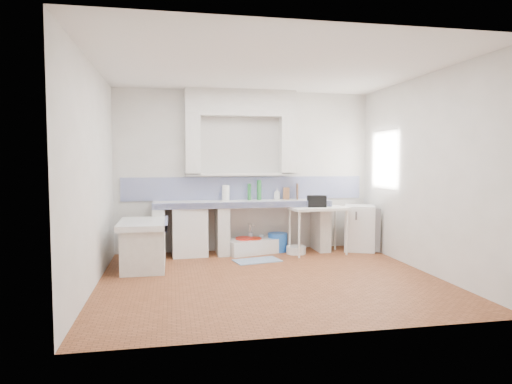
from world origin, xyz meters
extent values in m
plane|color=brown|center=(0.00, 0.00, 0.00)|extent=(4.50, 4.50, 0.00)
plane|color=white|center=(0.00, 0.00, 2.80)|extent=(4.50, 4.50, 0.00)
plane|color=white|center=(0.00, 2.00, 1.40)|extent=(4.50, 0.00, 4.50)
plane|color=white|center=(0.00, -2.00, 1.40)|extent=(4.50, 0.00, 4.50)
plane|color=white|center=(-2.25, 0.00, 1.40)|extent=(0.00, 4.50, 4.50)
plane|color=white|center=(2.25, 0.00, 1.40)|extent=(0.00, 4.50, 4.50)
cube|color=white|center=(-0.10, 1.88, 2.58)|extent=(1.90, 0.25, 0.45)
cube|color=#382111|center=(2.42, 1.20, 1.60)|extent=(0.35, 0.86, 1.06)
cube|color=white|center=(2.28, 1.20, 1.98)|extent=(0.01, 0.84, 0.24)
cube|color=white|center=(-0.10, 1.70, 0.86)|extent=(3.00, 0.60, 0.08)
cube|color=navy|center=(-0.10, 1.42, 0.86)|extent=(3.00, 0.04, 0.10)
cube|color=white|center=(-1.50, 1.70, 0.41)|extent=(0.20, 0.55, 0.82)
cube|color=white|center=(-0.45, 1.70, 0.41)|extent=(0.20, 0.55, 0.82)
cube|color=white|center=(1.30, 1.70, 0.41)|extent=(0.20, 0.55, 0.82)
cube|color=white|center=(-1.70, 0.90, 0.66)|extent=(0.70, 1.10, 0.08)
cube|color=white|center=(-1.70, 0.90, 0.31)|extent=(0.60, 1.00, 0.62)
cube|color=navy|center=(-1.37, 0.90, 0.66)|extent=(0.04, 1.10, 0.10)
cube|color=navy|center=(0.00, 1.99, 1.10)|extent=(4.27, 0.03, 0.40)
cube|color=white|center=(-1.01, 1.71, 0.40)|extent=(0.60, 0.58, 0.81)
cube|color=white|center=(0.06, 1.69, 0.11)|extent=(1.00, 0.72, 0.21)
cube|color=white|center=(1.15, 1.40, 0.40)|extent=(1.01, 0.63, 0.04)
cube|color=white|center=(1.97, 1.56, 0.40)|extent=(0.68, 0.68, 0.80)
cylinder|color=red|center=(-0.08, 1.66, 0.14)|extent=(0.39, 0.39, 0.28)
cylinder|color=red|center=(0.08, 1.67, 0.13)|extent=(0.29, 0.29, 0.26)
cylinder|color=blue|center=(0.53, 1.74, 0.16)|extent=(0.36, 0.36, 0.32)
cylinder|color=white|center=(0.79, 1.48, 0.06)|extent=(0.42, 0.42, 0.13)
cylinder|color=silver|center=(0.06, 1.85, 0.16)|extent=(0.11, 0.11, 0.33)
cylinder|color=silver|center=(0.26, 1.85, 0.15)|extent=(0.09, 0.09, 0.29)
cube|color=black|center=(1.13, 1.43, 0.90)|extent=(0.33, 0.22, 0.19)
cylinder|color=#23692F|center=(0.04, 1.85, 1.04)|extent=(0.08, 0.08, 0.29)
cylinder|color=#23692F|center=(0.21, 1.83, 1.07)|extent=(0.10, 0.10, 0.35)
cube|color=brown|center=(0.71, 1.85, 1.01)|extent=(0.12, 0.10, 0.21)
cube|color=brown|center=(0.91, 1.85, 1.04)|extent=(0.06, 0.21, 0.28)
cylinder|color=white|center=(-0.37, 1.85, 1.03)|extent=(0.17, 0.17, 0.26)
imported|color=white|center=(0.54, 1.85, 1.00)|extent=(0.12, 0.12, 0.20)
cube|color=#416B95|center=(0.03, 1.06, 0.01)|extent=(0.79, 0.55, 0.01)
camera|label=1|loc=(-1.29, -5.80, 1.58)|focal=31.38mm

